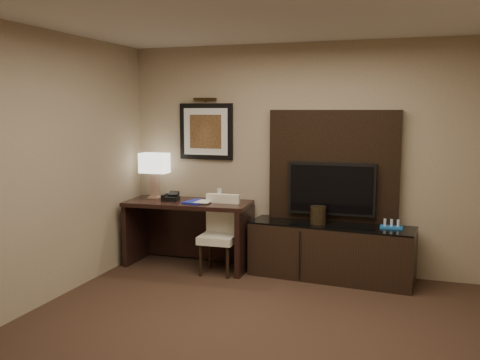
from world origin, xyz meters
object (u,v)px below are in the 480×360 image
at_px(water_bottle, 219,195).
at_px(minibar_tray, 391,224).
at_px(credenza, 331,251).
at_px(desk_chair, 218,238).
at_px(desk, 189,234).
at_px(desk_phone, 171,196).
at_px(table_lamp, 155,174).
at_px(ice_bucket, 318,215).
at_px(tv, 332,189).

relative_size(water_bottle, minibar_tray, 0.70).
relative_size(credenza, minibar_tray, 7.73).
relative_size(desk_chair, minibar_tray, 3.60).
xyz_separation_m(desk, desk_chair, (0.45, -0.17, 0.02)).
relative_size(desk_phone, minibar_tray, 0.82).
height_order(table_lamp, ice_bucket, table_lamp).
height_order(credenza, desk_chair, desk_chair).
bearing_deg(table_lamp, desk_phone, -21.42).
distance_m(desk_phone, minibar_tray, 2.64).
height_order(tv, water_bottle, tv).
xyz_separation_m(desk_chair, minibar_tray, (1.94, 0.22, 0.25)).
relative_size(table_lamp, minibar_tray, 2.53).
bearing_deg(tv, minibar_tray, -11.31).
bearing_deg(credenza, water_bottle, -175.82).
bearing_deg(water_bottle, desk_chair, -73.02).
bearing_deg(ice_bucket, desk, -179.16).
distance_m(table_lamp, ice_bucket, 2.13).
relative_size(credenza, desk_phone, 9.43).
distance_m(tv, desk_chair, 1.44).
bearing_deg(water_bottle, tv, 5.53).
relative_size(tv, minibar_tray, 4.20).
bearing_deg(ice_bucket, minibar_tray, 2.15).
xyz_separation_m(tv, table_lamp, (-2.21, -0.09, 0.09)).
xyz_separation_m(desk_chair, water_bottle, (-0.07, 0.23, 0.47)).
distance_m(desk_chair, minibar_tray, 1.97).
relative_size(credenza, ice_bucket, 9.08).
xyz_separation_m(tv, desk_chair, (-1.26, -0.36, -0.59)).
distance_m(desk, table_lamp, 0.87).
distance_m(desk_phone, water_bottle, 0.62).
relative_size(desk, credenza, 0.82).
bearing_deg(table_lamp, water_bottle, -2.40).
bearing_deg(desk, tv, 2.88).
distance_m(tv, minibar_tray, 0.78).
xyz_separation_m(credenza, water_bottle, (-1.36, 0.01, 0.58)).
height_order(tv, desk_phone, tv).
bearing_deg(table_lamp, tv, 2.37).
relative_size(desk, ice_bucket, 7.47).
xyz_separation_m(desk, credenza, (1.74, 0.05, -0.09)).
xyz_separation_m(water_bottle, ice_bucket, (1.21, -0.04, -0.16)).
relative_size(desk_phone, water_bottle, 1.17).
xyz_separation_m(credenza, desk_phone, (-1.97, -0.06, 0.54)).
bearing_deg(desk, desk_chair, -23.73).
bearing_deg(water_bottle, credenza, -0.48).
bearing_deg(ice_bucket, tv, 54.31).
relative_size(tv, water_bottle, 6.00).
bearing_deg(desk_phone, table_lamp, 150.15).
height_order(desk_phone, minibar_tray, desk_phone).
height_order(desk_phone, water_bottle, water_bottle).
distance_m(credenza, desk_chair, 1.31).
bearing_deg(desk_chair, minibar_tray, 4.59).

